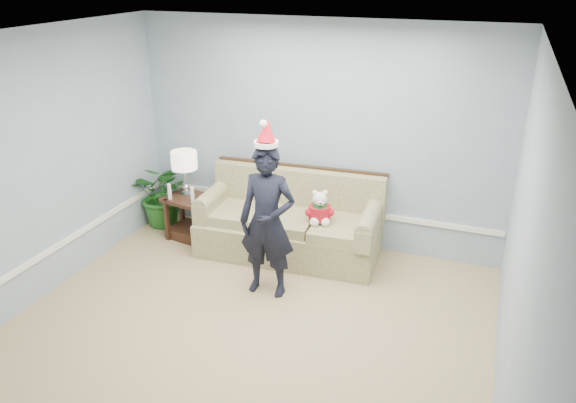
# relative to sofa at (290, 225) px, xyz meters

# --- Properties ---
(room_shell) EXTENTS (4.54, 5.04, 2.74)m
(room_shell) POSITION_rel_sofa_xyz_m (0.16, -2.06, 1.00)
(room_shell) COLOR tan
(room_shell) RESTS_ON ground
(wainscot_trim) EXTENTS (4.49, 4.99, 0.06)m
(wainscot_trim) POSITION_rel_sofa_xyz_m (-1.01, -0.88, 0.10)
(wainscot_trim) COLOR white
(wainscot_trim) RESTS_ON room_shell
(sofa) EXTENTS (2.17, 1.03, 0.99)m
(sofa) POSITION_rel_sofa_xyz_m (0.00, 0.00, 0.00)
(sofa) COLOR #535C2B
(sofa) RESTS_ON room_shell
(side_table) EXTENTS (0.64, 0.57, 0.55)m
(side_table) POSITION_rel_sofa_xyz_m (-1.32, -0.08, -0.14)
(side_table) COLOR #361C13
(side_table) RESTS_ON room_shell
(table_lamp) EXTENTS (0.32, 0.32, 0.57)m
(table_lamp) POSITION_rel_sofa_xyz_m (-1.38, -0.03, 0.63)
(table_lamp) COLOR silver
(table_lamp) RESTS_ON side_table
(candle_pair) EXTENTS (0.37, 0.05, 0.20)m
(candle_pair) POSITION_rel_sofa_xyz_m (-1.35, -0.22, 0.29)
(candle_pair) COLOR silver
(candle_pair) RESTS_ON side_table
(houseplant) EXTENTS (0.83, 0.74, 0.88)m
(houseplant) POSITION_rel_sofa_xyz_m (-1.82, 0.13, 0.09)
(houseplant) COLOR #1D5A1C
(houseplant) RESTS_ON room_shell
(man) EXTENTS (0.61, 0.41, 1.63)m
(man) POSITION_rel_sofa_xyz_m (0.10, -0.92, 0.46)
(man) COLOR black
(man) RESTS_ON room_shell
(santa_hat) EXTENTS (0.27, 0.30, 0.28)m
(santa_hat) POSITION_rel_sofa_xyz_m (0.10, -0.91, 1.39)
(santa_hat) COLOR white
(santa_hat) RESTS_ON man
(teddy_bear) EXTENTS (0.31, 0.31, 0.40)m
(teddy_bear) POSITION_rel_sofa_xyz_m (0.41, -0.15, 0.31)
(teddy_bear) COLOR white
(teddy_bear) RESTS_ON sofa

